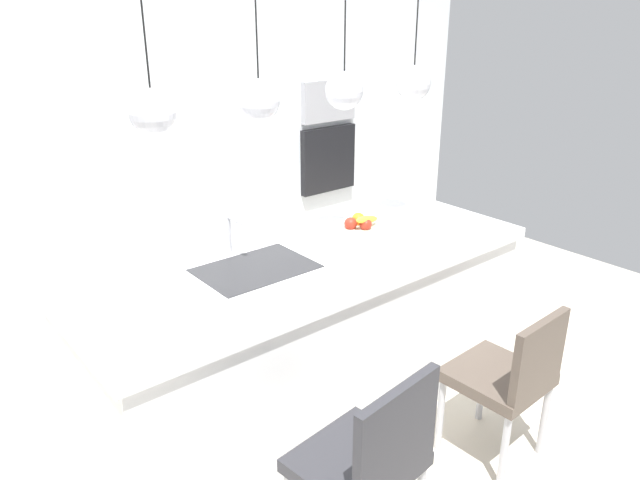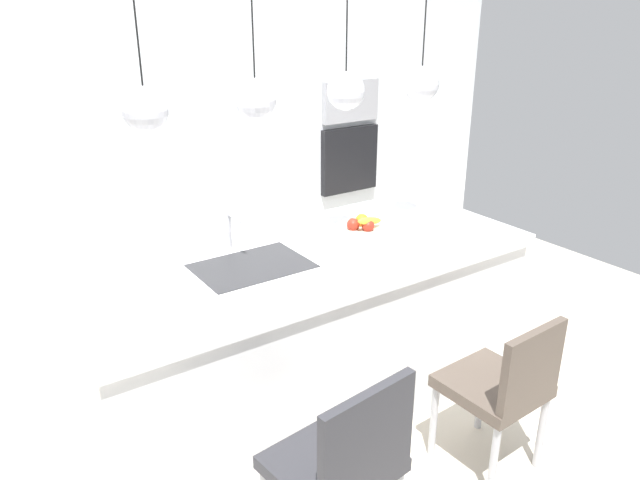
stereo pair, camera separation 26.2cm
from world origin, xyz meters
The scene contains 14 objects.
floor centered at (0.00, 0.00, 0.00)m, with size 6.60×6.60×0.00m, color beige.
back_wall centered at (0.00, 1.65, 1.30)m, with size 6.00×0.10×2.60m, color white.
kitchen_island centered at (0.00, 0.00, 0.47)m, with size 2.48×1.04×0.93m.
sink_basin centered at (-0.31, 0.00, 0.92)m, with size 0.56×0.40×0.02m, color #2D2D30.
faucet centered at (-0.31, 0.21, 1.07)m, with size 0.02×0.17×0.22m.
fruit_bowl centered at (0.39, 0.01, 0.97)m, with size 0.31×0.31×0.15m.
microwave centered at (1.48, 1.58, 1.41)m, with size 0.54×0.08×0.34m, color #9E9EA3.
oven centered at (1.48, 1.58, 0.91)m, with size 0.56×0.08×0.56m, color black.
chair_near centered at (-0.47, -1.00, 0.51)m, with size 0.51×0.47×0.89m.
chair_middle centered at (0.46, -0.99, 0.48)m, with size 0.44×0.44×0.84m.
pendant_light_left centered at (-0.77, 0.00, 1.75)m, with size 0.19×0.19×0.79m.
pendant_light_center_left centered at (-0.26, 0.00, 1.75)m, with size 0.19×0.19×0.79m.
pendant_light_center_right centered at (0.26, 0.00, 1.75)m, with size 0.19×0.19×0.79m.
pendant_light_right centered at (0.77, 0.00, 1.75)m, with size 0.19×0.19×0.79m.
Camera 1 is at (-1.79, -2.30, 2.14)m, focal length 33.58 mm.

